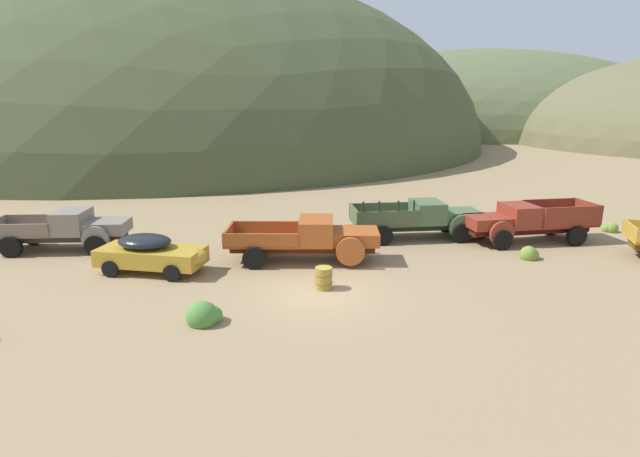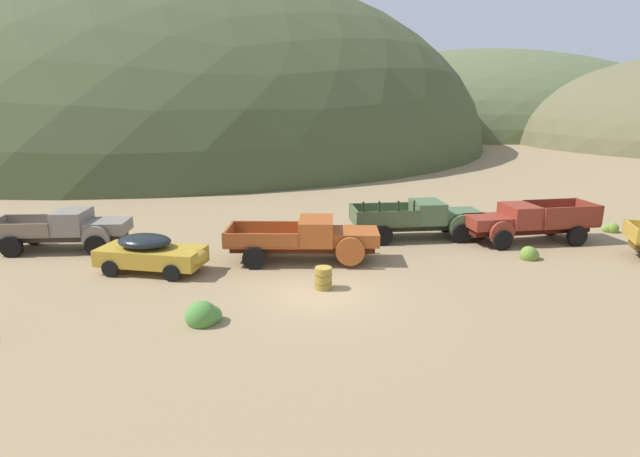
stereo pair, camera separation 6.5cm
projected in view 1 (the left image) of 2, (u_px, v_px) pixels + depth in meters
The scene contains 13 objects.
ground_plane at pixel (318, 294), 18.16m from camera, with size 300.00×300.00×0.00m, color #937A56.
hill_distant at pixel (193, 144), 77.51m from camera, with size 85.14×88.54×48.00m, color #424C2D.
hill_center at pixel (481, 133), 101.39m from camera, with size 86.18×51.87×32.23m, color #56603D.
truck_primer_gray at pixel (72, 229), 23.20m from camera, with size 6.09×2.39×1.89m.
car_mustard at pixel (154, 253), 20.26m from camera, with size 4.73×2.67×1.57m.
truck_oxide_orange at pixel (314, 238), 21.64m from camera, with size 6.61×2.69×1.89m.
truck_weathered_green at pixel (425, 219), 25.23m from camera, with size 6.57×2.80×2.16m.
truck_rust_red at pixel (522, 222), 24.45m from camera, with size 6.56×2.97×1.91m.
oil_drum_foreground at pixel (324, 278), 18.57m from camera, with size 0.67×0.67×0.84m.
bush_back_edge at pixel (610, 229), 26.55m from camera, with size 0.77×0.64×0.66m.
bush_between_trucks at pixel (529, 255), 22.07m from camera, with size 0.87×0.75×0.78m.
bush_near_barrel at pixel (204, 316), 15.80m from camera, with size 1.12×1.05×0.95m.
bush_lone_scrub at pixel (492, 226), 26.87m from camera, with size 1.08×1.20×0.89m.
Camera 1 is at (-0.56, -16.96, 6.89)m, focal length 28.13 mm.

